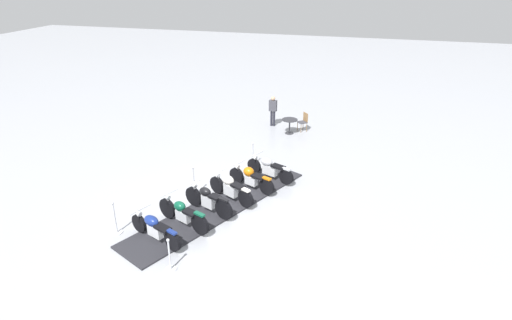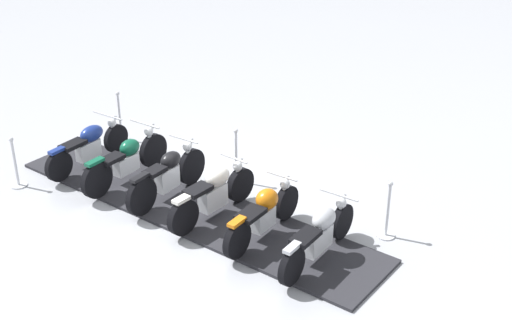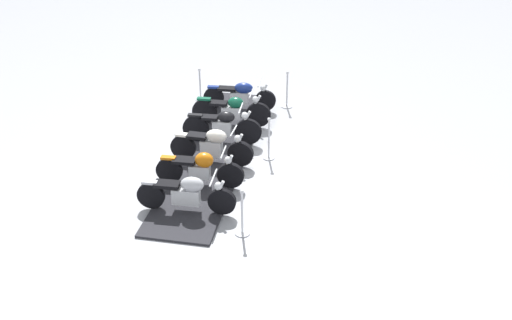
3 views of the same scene
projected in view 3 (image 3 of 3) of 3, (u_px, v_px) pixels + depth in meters
ground_plane at (217, 153)px, 15.22m from camera, size 80.00×80.00×0.00m
display_platform at (217, 152)px, 15.21m from camera, size 7.64×4.73×0.06m
motorcycle_chrome at (187, 193)px, 12.61m from camera, size 1.06×2.07×0.91m
motorcycle_copper at (201, 168)px, 13.56m from camera, size 0.97×1.97×0.92m
motorcycle_cream at (213, 145)px, 14.49m from camera, size 1.10×1.95×0.95m
motorcycle_black at (223, 126)px, 15.43m from camera, size 0.96×2.00×1.03m
motorcycle_forest at (232, 110)px, 16.38m from camera, size 1.08×2.11×1.02m
motorcycle_navy at (241, 94)px, 17.32m from camera, size 1.07×2.05×0.91m
stanchion_right_front at (242, 220)px, 12.03m from camera, size 0.32×0.32×1.06m
stanchion_left_rear at (200, 90)px, 18.08m from camera, size 0.33×0.33×1.04m
stanchion_right_mid at (269, 144)px, 14.81m from camera, size 0.30×0.30×1.14m
stanchion_right_rear at (287, 96)px, 17.64m from camera, size 0.35×0.35×1.13m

